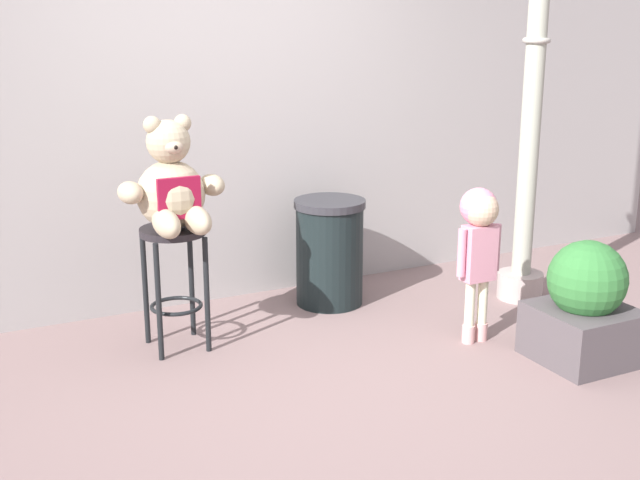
# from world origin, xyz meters

# --- Properties ---
(ground_plane) EXTENTS (24.00, 24.00, 0.00)m
(ground_plane) POSITION_xyz_m (0.00, 0.00, 0.00)
(ground_plane) COLOR slate
(building_wall) EXTENTS (7.86, 0.30, 3.38)m
(building_wall) POSITION_xyz_m (0.00, 1.79, 1.69)
(building_wall) COLOR #A39E9C
(building_wall) RESTS_ON ground_plane
(bar_stool_with_teddy) EXTENTS (0.38, 0.38, 0.73)m
(bar_stool_with_teddy) POSITION_xyz_m (-0.51, 0.95, 0.52)
(bar_stool_with_teddy) COLOR black
(bar_stool_with_teddy) RESTS_ON ground_plane
(teddy_bear) EXTENTS (0.61, 0.54, 0.64)m
(teddy_bear) POSITION_xyz_m (-0.51, 0.92, 0.96)
(teddy_bear) COLOR tan
(teddy_bear) RESTS_ON bar_stool_with_teddy
(child_walking) EXTENTS (0.30, 0.24, 0.94)m
(child_walking) POSITION_xyz_m (1.12, 0.24, 0.68)
(child_walking) COLOR #DAA19E
(child_walking) RESTS_ON ground_plane
(trash_bin) EXTENTS (0.48, 0.48, 0.72)m
(trash_bin) POSITION_xyz_m (0.64, 1.22, 0.36)
(trash_bin) COLOR black
(trash_bin) RESTS_ON ground_plane
(lamppost) EXTENTS (0.31, 0.31, 3.01)m
(lamppost) POSITION_xyz_m (1.87, 0.73, 1.21)
(lamppost) COLOR #B09E99
(lamppost) RESTS_ON ground_plane
(planter_with_shrub) EXTENTS (0.52, 0.52, 0.70)m
(planter_with_shrub) POSITION_xyz_m (1.49, -0.26, 0.32)
(planter_with_shrub) COLOR #4F484B
(planter_with_shrub) RESTS_ON ground_plane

